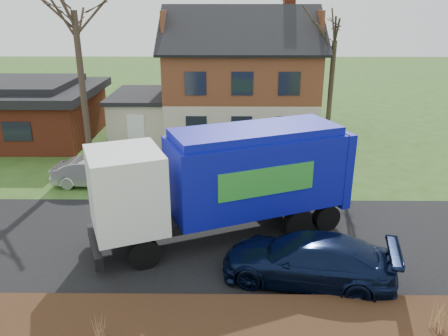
{
  "coord_description": "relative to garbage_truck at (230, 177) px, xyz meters",
  "views": [
    {
      "loc": [
        1.23,
        -14.02,
        8.12
      ],
      "look_at": [
        1.06,
        2.5,
        1.91
      ],
      "focal_mm": 35.0,
      "sensor_mm": 36.0,
      "label": 1
    }
  ],
  "objects": [
    {
      "name": "road",
      "position": [
        -1.3,
        -0.51,
        -2.32
      ],
      "size": [
        80.0,
        7.0,
        0.02
      ],
      "primitive_type": "cube",
      "color": "black",
      "rests_on": "ground"
    },
    {
      "name": "main_house",
      "position": [
        0.19,
        13.4,
        1.7
      ],
      "size": [
        12.95,
        8.95,
        9.26
      ],
      "color": "beige",
      "rests_on": "ground"
    },
    {
      "name": "ground",
      "position": [
        -1.3,
        -0.51,
        -2.33
      ],
      "size": [
        120.0,
        120.0,
        0.0
      ],
      "primitive_type": "plane",
      "color": "#2E4C19",
      "rests_on": "ground"
    },
    {
      "name": "navy_wagon",
      "position": [
        2.38,
        -2.94,
        -1.56
      ],
      "size": [
        5.62,
        3.3,
        1.53
      ],
      "primitive_type": "imported",
      "rotation": [
        0.0,
        0.0,
        -1.8
      ],
      "color": "black",
      "rests_on": "ground"
    },
    {
      "name": "ranch_house",
      "position": [
        -13.3,
        12.49,
        -0.51
      ],
      "size": [
        9.8,
        8.2,
        3.7
      ],
      "color": "maroon",
      "rests_on": "ground"
    },
    {
      "name": "grass_clump_east",
      "position": [
        5.36,
        -5.45,
        -1.59
      ],
      "size": [
        0.35,
        0.29,
        0.87
      ],
      "color": "#AF844D",
      "rests_on": "mulch_verge"
    },
    {
      "name": "tree_front_east",
      "position": [
        5.82,
        10.63,
        4.92
      ],
      "size": [
        3.21,
        3.21,
        8.92
      ],
      "color": "#3B3023",
      "rests_on": "ground"
    },
    {
      "name": "silver_sedan",
      "position": [
        -6.31,
        4.69,
        -1.66
      ],
      "size": [
        4.11,
        1.56,
        1.34
      ],
      "primitive_type": "imported",
      "rotation": [
        0.0,
        0.0,
        1.54
      ],
      "color": "#A3A5AA",
      "rests_on": "ground"
    },
    {
      "name": "grass_clump_mid",
      "position": [
        -3.17,
        -5.98,
        -1.6
      ],
      "size": [
        0.3,
        0.25,
        0.85
      ],
      "color": "#9E7145",
      "rests_on": "mulch_verge"
    },
    {
      "name": "garbage_truck",
      "position": [
        0.0,
        0.0,
        0.0
      ],
      "size": [
        9.67,
        5.88,
        4.04
      ],
      "rotation": [
        0.0,
        0.0,
        0.39
      ],
      "color": "black",
      "rests_on": "ground"
    }
  ]
}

